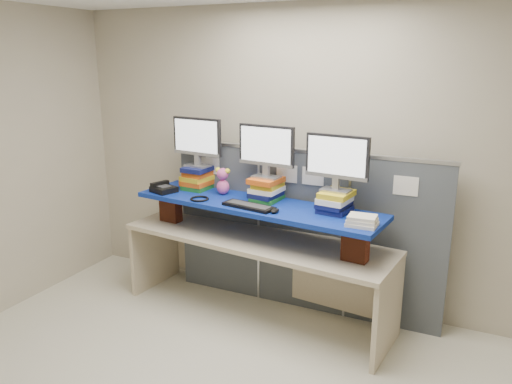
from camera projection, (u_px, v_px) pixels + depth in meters
The scene contains 18 objects.
room at pixel (199, 221), 2.90m from camera, with size 5.00×4.00×2.80m.
cubicle_partition at pixel (302, 230), 4.62m from camera, with size 2.60×0.06×1.53m.
desk at pixel (256, 253), 4.51m from camera, with size 2.57×1.00×0.76m.
brick_pier_left at pixel (171, 207), 4.87m from camera, with size 0.20×0.11×0.28m, color maroon.
brick_pier_right at pixel (355, 244), 3.92m from camera, with size 0.20×0.11×0.28m, color maroon.
blue_board at pixel (256, 205), 4.39m from camera, with size 2.28×0.57×0.04m, color navy.
book_stack_left at pixel (198, 178), 4.83m from camera, with size 0.28×0.31×0.23m.
book_stack_center at pixel (267, 189), 4.44m from camera, with size 0.28×0.32×0.21m.
book_stack_right at pixel (335, 201), 4.11m from camera, with size 0.28×0.33×0.18m.
monitor_left at pixel (197, 139), 4.72m from camera, with size 0.54×0.17×0.47m.
monitor_center at pixel (266, 148), 4.35m from camera, with size 0.54×0.17×0.47m.
monitor_right at pixel (337, 160), 4.02m from camera, with size 0.54×0.17×0.47m.
keyboard at pixel (249, 206), 4.25m from camera, with size 0.49×0.23×0.03m.
mouse at pixel (275, 211), 4.11m from camera, with size 0.06×0.11×0.03m, color black.
desk_phone at pixel (163, 188), 4.74m from camera, with size 0.26×0.25×0.09m.
headset at pixel (200, 199), 4.48m from camera, with size 0.17×0.17×0.02m, color black.
plush_toy at pixel (223, 181), 4.63m from camera, with size 0.15×0.11×0.25m.
binder_stack at pixel (362, 221), 3.79m from camera, with size 0.23×0.19×0.08m.
Camera 1 is at (1.48, -2.35, 2.32)m, focal length 35.00 mm.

